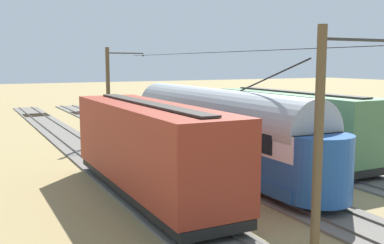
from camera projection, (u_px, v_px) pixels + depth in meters
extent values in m
plane|color=#937F51|center=(268.00, 168.00, 24.20)|extent=(220.00, 220.00, 0.00)
cube|color=#666059|center=(369.00, 154.00, 27.62)|extent=(2.80, 80.00, 0.10)
cube|color=#59544C|center=(361.00, 154.00, 27.29)|extent=(0.07, 80.00, 0.08)
cube|color=#59544C|center=(377.00, 152.00, 27.93)|extent=(0.07, 80.00, 0.08)
cube|color=#2D2316|center=(163.00, 108.00, 55.89)|extent=(2.50, 0.24, 0.08)
cube|color=#2D2316|center=(165.00, 108.00, 55.31)|extent=(2.50, 0.24, 0.08)
cube|color=#2D2316|center=(167.00, 108.00, 54.74)|extent=(2.50, 0.24, 0.08)
cube|color=#2D2316|center=(169.00, 109.00, 54.17)|extent=(2.50, 0.24, 0.08)
cube|color=#2D2316|center=(171.00, 109.00, 53.59)|extent=(2.50, 0.24, 0.08)
cube|color=#666059|center=(305.00, 163.00, 25.34)|extent=(2.80, 80.00, 0.10)
cube|color=#59544C|center=(295.00, 162.00, 25.00)|extent=(0.07, 80.00, 0.08)
cube|color=#59544C|center=(314.00, 160.00, 25.65)|extent=(0.07, 80.00, 0.08)
cube|color=#2D2316|center=(124.00, 109.00, 53.60)|extent=(2.50, 0.24, 0.08)
cube|color=#2D2316|center=(125.00, 110.00, 53.03)|extent=(2.50, 0.24, 0.08)
cube|color=#2D2316|center=(127.00, 110.00, 52.45)|extent=(2.50, 0.24, 0.08)
cube|color=#2D2316|center=(129.00, 111.00, 51.88)|extent=(2.50, 0.24, 0.08)
cube|color=#2D2316|center=(131.00, 112.00, 51.31)|extent=(2.50, 0.24, 0.08)
cube|color=#666059|center=(227.00, 173.00, 23.05)|extent=(2.80, 80.00, 0.10)
cube|color=#59544C|center=(215.00, 172.00, 22.72)|extent=(0.07, 80.00, 0.08)
cube|color=#59544C|center=(239.00, 169.00, 23.36)|extent=(0.07, 80.00, 0.08)
cube|color=#2D2316|center=(81.00, 112.00, 51.32)|extent=(2.50, 0.24, 0.08)
cube|color=#2D2316|center=(82.00, 112.00, 50.74)|extent=(2.50, 0.24, 0.08)
cube|color=#2D2316|center=(84.00, 113.00, 50.17)|extent=(2.50, 0.24, 0.08)
cube|color=#2D2316|center=(85.00, 113.00, 49.60)|extent=(2.50, 0.24, 0.08)
cube|color=#2D2316|center=(87.00, 114.00, 49.02)|extent=(2.50, 0.24, 0.08)
cube|color=#666059|center=(133.00, 185.00, 20.77)|extent=(2.80, 80.00, 0.10)
cube|color=#59544C|center=(118.00, 185.00, 20.43)|extent=(0.07, 80.00, 0.08)
cube|color=#59544C|center=(148.00, 181.00, 21.08)|extent=(0.07, 80.00, 0.08)
cube|color=#2D2316|center=(34.00, 114.00, 49.03)|extent=(2.50, 0.24, 0.08)
cube|color=#2D2316|center=(35.00, 114.00, 48.46)|extent=(2.50, 0.24, 0.08)
cube|color=#2D2316|center=(36.00, 115.00, 47.89)|extent=(2.50, 0.24, 0.08)
cube|color=#2D2316|center=(37.00, 116.00, 47.31)|extent=(2.50, 0.24, 0.08)
cube|color=#2D2316|center=(38.00, 116.00, 46.74)|extent=(2.50, 0.24, 0.08)
cube|color=#1E4C93|center=(215.00, 156.00, 24.08)|extent=(2.65, 15.77, 0.55)
cube|color=#1E4C93|center=(215.00, 142.00, 23.98)|extent=(2.55, 15.77, 0.95)
cube|color=silver|center=(216.00, 123.00, 23.85)|extent=(2.55, 15.77, 1.05)
cylinder|color=#999EA3|center=(216.00, 113.00, 23.78)|extent=(2.65, 15.45, 2.65)
cylinder|color=#1E4C93|center=(159.00, 120.00, 30.87)|extent=(2.55, 2.55, 2.55)
cylinder|color=#1E4C93|center=(319.00, 168.00, 17.03)|extent=(2.55, 2.55, 2.55)
cube|color=black|center=(152.00, 104.00, 31.74)|extent=(1.63, 0.08, 0.36)
cube|color=black|center=(152.00, 109.00, 31.82)|extent=(1.73, 0.06, 0.80)
cube|color=black|center=(236.00, 122.00, 24.43)|extent=(0.04, 13.25, 0.80)
cube|color=black|center=(194.00, 125.00, 23.27)|extent=(0.04, 13.25, 0.80)
cylinder|color=silver|center=(152.00, 122.00, 32.02)|extent=(0.24, 0.06, 0.24)
cube|color=gray|center=(152.00, 135.00, 32.08)|extent=(1.94, 0.12, 0.20)
cylinder|color=black|center=(272.00, 76.00, 19.29)|extent=(0.07, 4.84, 1.58)
cylinder|color=black|center=(186.00, 142.00, 28.88)|extent=(0.10, 0.76, 0.76)
cylinder|color=black|center=(165.00, 144.00, 28.24)|extent=(0.10, 0.76, 0.76)
cylinder|color=black|center=(286.00, 178.00, 19.96)|extent=(0.10, 0.76, 0.76)
cylinder|color=black|center=(259.00, 182.00, 19.32)|extent=(0.10, 0.76, 0.76)
cube|color=#477047|center=(294.00, 121.00, 25.90)|extent=(2.90, 11.55, 3.20)
cube|color=#332D28|center=(295.00, 92.00, 25.68)|extent=(0.70, 10.40, 0.08)
cube|color=black|center=(294.00, 151.00, 26.13)|extent=(2.70, 11.55, 0.36)
cube|color=black|center=(274.00, 127.00, 25.26)|extent=(0.06, 2.20, 2.56)
cylinder|color=black|center=(336.00, 166.00, 22.23)|extent=(0.10, 0.84, 0.84)
cylinder|color=black|center=(357.00, 163.00, 22.87)|extent=(0.10, 0.84, 0.84)
cylinder|color=black|center=(245.00, 140.00, 29.37)|extent=(0.10, 0.84, 0.84)
cylinder|color=black|center=(263.00, 139.00, 30.02)|extent=(0.10, 0.84, 0.84)
cube|color=maroon|center=(148.00, 143.00, 18.76)|extent=(2.90, 11.96, 3.20)
cube|color=#332D28|center=(148.00, 103.00, 18.54)|extent=(0.70, 10.76, 0.08)
cube|color=black|center=(149.00, 185.00, 19.00)|extent=(2.70, 11.96, 0.36)
cube|color=black|center=(180.00, 146.00, 19.46)|extent=(0.06, 2.20, 2.56)
cylinder|color=black|center=(132.00, 162.00, 23.01)|extent=(0.10, 0.84, 0.84)
cylinder|color=black|center=(104.00, 165.00, 22.36)|extent=(0.10, 0.84, 0.84)
cylinder|color=black|center=(212.00, 209.00, 15.61)|extent=(0.10, 0.84, 0.84)
cylinder|color=black|center=(175.00, 215.00, 14.96)|extent=(0.10, 0.84, 0.84)
cylinder|color=brown|center=(108.00, 95.00, 31.89)|extent=(0.28, 0.28, 6.73)
cylinder|color=#2D2D2D|center=(126.00, 53.00, 32.11)|extent=(2.68, 0.10, 0.10)
sphere|color=#334733|center=(143.00, 55.00, 32.73)|extent=(0.16, 0.16, 0.16)
cylinder|color=brown|center=(318.00, 142.00, 13.11)|extent=(0.28, 0.28, 6.73)
cylinder|color=#2D2D2D|center=(357.00, 40.00, 13.33)|extent=(2.68, 0.10, 0.10)
cylinder|color=black|center=(126.00, 53.00, 32.11)|extent=(2.68, 0.02, 0.02)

